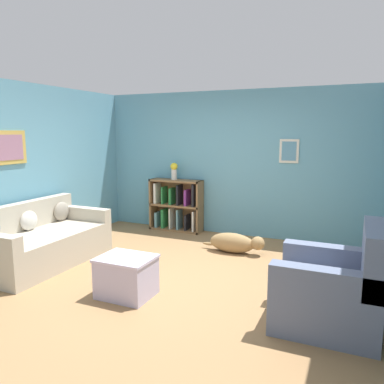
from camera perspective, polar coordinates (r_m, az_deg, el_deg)
name	(u,v)px	position (r m, az deg, el deg)	size (l,w,h in m)	color
ground_plane	(180,275)	(5.07, -1.86, -12.46)	(14.00, 14.00, 0.00)	#997047
wall_back	(233,164)	(6.84, 6.28, 4.32)	(5.60, 0.13, 2.60)	#609EB7
wall_left	(30,169)	(6.29, -23.44, 3.22)	(0.13, 5.00, 2.60)	#609EB7
couch	(42,242)	(5.81, -21.96, -7.06)	(0.95, 1.88, 0.86)	#B7AD99
bookshelf	(176,206)	(7.16, -2.40, -2.11)	(1.02, 0.30, 0.98)	olive
recliner_chair	(333,290)	(3.97, 20.70, -13.78)	(0.96, 0.92, 1.02)	slate
coffee_table	(126,275)	(4.44, -9.96, -12.39)	(0.62, 0.50, 0.46)	#BCB2D1
dog	(235,243)	(5.92, 6.57, -7.70)	(1.02, 0.28, 0.31)	#9E7A4C
vase	(174,170)	(7.05, -2.75, 3.34)	(0.14, 0.14, 0.32)	silver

